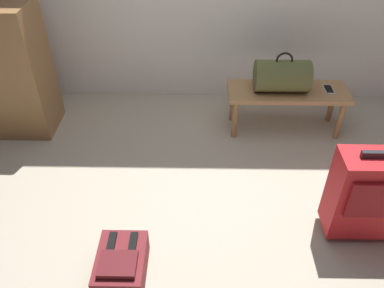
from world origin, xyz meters
name	(u,v)px	position (x,y,z in m)	size (l,w,h in m)	color
ground_plane	(219,210)	(0.00, 0.00, 0.00)	(6.60, 6.60, 0.00)	#B2A893
bench	(287,96)	(0.60, 1.00, 0.33)	(1.00, 0.36, 0.39)	#A87A4C
duffel_bag_olive	(282,76)	(0.53, 1.00, 0.52)	(0.44, 0.26, 0.34)	#51562D
cell_phone	(329,89)	(0.94, 1.01, 0.39)	(0.07, 0.14, 0.01)	silver
suitcase_upright_red	(370,194)	(0.90, -0.16, 0.34)	(0.46, 0.26, 0.67)	red
backpack_maroon	(121,265)	(-0.59, -0.52, 0.09)	(0.28, 0.38, 0.21)	maroon
side_cabinet	(10,70)	(-1.69, 0.99, 0.55)	(0.56, 0.44, 1.10)	olive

